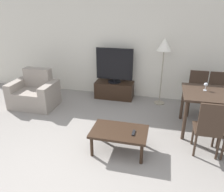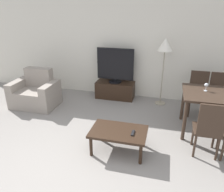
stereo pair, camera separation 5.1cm
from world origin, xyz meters
name	(u,v)px [view 2 (the right image)]	position (x,y,z in m)	size (l,w,h in m)	color
ground_plane	(51,187)	(0.00, 0.00, 0.00)	(18.00, 18.00, 0.00)	gray
wall_back	(114,42)	(0.00, 3.37, 1.35)	(7.78, 0.06, 2.70)	silver
armchair	(36,93)	(-1.58, 2.20, 0.30)	(1.00, 0.71, 0.84)	gray
tv_stand	(115,90)	(0.09, 3.09, 0.21)	(0.94, 0.42, 0.42)	black
tv	(115,66)	(0.09, 3.09, 0.84)	(0.90, 0.31, 0.84)	black
coffee_table	(119,133)	(0.67, 0.98, 0.33)	(0.88, 0.56, 0.38)	black
dining_table	(216,99)	(2.19, 1.95, 0.67)	(1.13, 0.88, 0.77)	#38281E
dining_chair_near	(209,128)	(1.99, 1.20, 0.50)	(0.40, 0.40, 0.92)	#38281E
dining_chair_far	(219,93)	(2.39, 2.71, 0.50)	(0.40, 0.40, 0.92)	#38281E
dining_chair_far_left	(198,92)	(1.99, 2.71, 0.50)	(0.40, 0.40, 0.92)	#38281E
floor_lamp	(165,48)	(1.22, 3.00, 1.32)	(0.32, 0.32, 1.54)	gray
remote_primary	(133,133)	(0.90, 0.95, 0.39)	(0.04, 0.15, 0.02)	black
wine_glass_left	(206,86)	(2.01, 2.04, 0.87)	(0.07, 0.07, 0.15)	silver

